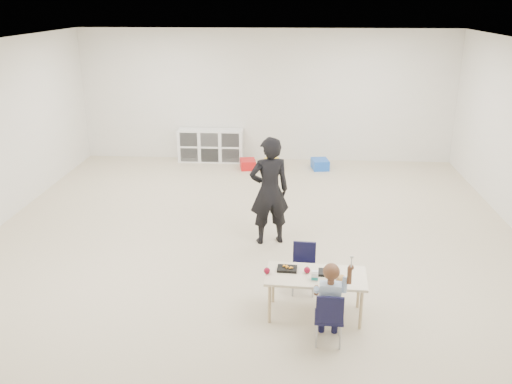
# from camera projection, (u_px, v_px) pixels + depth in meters

# --- Properties ---
(room) EXTENTS (9.00, 9.02, 2.80)m
(room) POSITION_uv_depth(u_px,v_px,m) (251.00, 152.00, 7.35)
(room) COLOR beige
(room) RESTS_ON ground
(table) EXTENTS (1.13, 0.62, 0.51)m
(table) POSITION_uv_depth(u_px,v_px,m) (315.00, 295.00, 6.04)
(table) COLOR #FDEACA
(table) RESTS_ON ground
(chair_near) EXTENTS (0.31, 0.29, 0.61)m
(chair_near) POSITION_uv_depth(u_px,v_px,m) (329.00, 316.00, 5.55)
(chair_near) COLOR black
(chair_near) RESTS_ON ground
(chair_far) EXTENTS (0.31, 0.29, 0.61)m
(chair_far) POSITION_uv_depth(u_px,v_px,m) (304.00, 269.00, 6.51)
(chair_far) COLOR black
(chair_far) RESTS_ON ground
(child) EXTENTS (0.43, 0.43, 0.96)m
(child) POSITION_uv_depth(u_px,v_px,m) (330.00, 302.00, 5.49)
(child) COLOR #BBD8FD
(child) RESTS_ON chair_near
(lunch_tray_near) EXTENTS (0.23, 0.17, 0.03)m
(lunch_tray_near) POSITION_uv_depth(u_px,v_px,m) (328.00, 273.00, 5.97)
(lunch_tray_near) COLOR black
(lunch_tray_near) RESTS_ON table
(lunch_tray_far) EXTENTS (0.23, 0.17, 0.03)m
(lunch_tray_far) POSITION_uv_depth(u_px,v_px,m) (287.00, 269.00, 6.06)
(lunch_tray_far) COLOR black
(lunch_tray_far) RESTS_ON table
(milk_carton) EXTENTS (0.07, 0.07, 0.10)m
(milk_carton) POSITION_uv_depth(u_px,v_px,m) (315.00, 275.00, 5.84)
(milk_carton) COLOR white
(milk_carton) RESTS_ON table
(bread_roll) EXTENTS (0.09, 0.09, 0.07)m
(bread_roll) POSITION_uv_depth(u_px,v_px,m) (341.00, 278.00, 5.82)
(bread_roll) COLOR tan
(bread_roll) RESTS_ON table
(apple_near) EXTENTS (0.07, 0.07, 0.07)m
(apple_near) POSITION_uv_depth(u_px,v_px,m) (307.00, 270.00, 5.99)
(apple_near) COLOR maroon
(apple_near) RESTS_ON table
(apple_far) EXTENTS (0.07, 0.07, 0.07)m
(apple_far) POSITION_uv_depth(u_px,v_px,m) (267.00, 271.00, 5.97)
(apple_far) COLOR maroon
(apple_far) RESTS_ON table
(cubby_shelf) EXTENTS (1.40, 0.40, 0.70)m
(cubby_shelf) POSITION_uv_depth(u_px,v_px,m) (211.00, 145.00, 11.80)
(cubby_shelf) COLOR white
(cubby_shelf) RESTS_ON ground
(adult) EXTENTS (0.66, 0.52, 1.58)m
(adult) POSITION_uv_depth(u_px,v_px,m) (269.00, 191.00, 7.70)
(adult) COLOR black
(adult) RESTS_ON ground
(bin_red) EXTENTS (0.37, 0.44, 0.19)m
(bin_red) POSITION_uv_depth(u_px,v_px,m) (248.00, 164.00, 11.34)
(bin_red) COLOR red
(bin_red) RESTS_ON ground
(bin_yellow) EXTENTS (0.36, 0.44, 0.19)m
(bin_yellow) POSITION_uv_depth(u_px,v_px,m) (272.00, 164.00, 11.32)
(bin_yellow) COLOR yellow
(bin_yellow) RESTS_ON ground
(bin_blue) EXTENTS (0.39, 0.46, 0.20)m
(bin_blue) POSITION_uv_depth(u_px,v_px,m) (320.00, 164.00, 11.32)
(bin_blue) COLOR blue
(bin_blue) RESTS_ON ground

